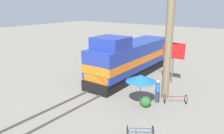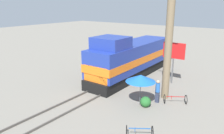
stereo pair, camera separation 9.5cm
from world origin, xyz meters
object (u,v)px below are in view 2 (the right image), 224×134
object	(u,v)px
billboard_sign	(174,53)
bicycle	(175,99)
locomotive	(130,59)
person_bystander	(158,90)
utility_pole	(169,40)
vendor_umbrella	(141,78)
bicycle_spare	(139,131)

from	to	relation	value
billboard_sign	bicycle	size ratio (longest dim) A/B	2.21
locomotive	person_bystander	bearing A→B (deg)	-39.69
locomotive	bicycle	xyz separation A→B (m)	(6.22, -3.52, -1.56)
utility_pole	person_bystander	bearing A→B (deg)	-95.53
utility_pole	vendor_umbrella	distance (m)	3.68
billboard_sign	locomotive	bearing A→B (deg)	-171.76
vendor_umbrella	bicycle	world-z (taller)	vendor_umbrella
vendor_umbrella	person_bystander	world-z (taller)	vendor_umbrella
vendor_umbrella	billboard_sign	xyz separation A→B (m)	(0.17, 5.99, 0.82)
locomotive	utility_pole	xyz separation A→B (m)	(5.14, -2.94, 2.81)
locomotive	bicycle_spare	xyz separation A→B (m)	(6.15, -9.01, -1.57)
utility_pole	bicycle_spare	distance (m)	7.55
vendor_umbrella	person_bystander	distance (m)	1.86
locomotive	person_bystander	distance (m)	6.59
billboard_sign	bicycle_spare	xyz separation A→B (m)	(1.82, -9.64, -2.62)
utility_pole	billboard_sign	xyz separation A→B (m)	(-0.81, 3.57, -1.77)
bicycle	billboard_sign	bearing A→B (deg)	172.50
utility_pole	vendor_umbrella	xyz separation A→B (m)	(-0.98, -2.42, -2.59)
person_bystander	bicycle	xyz separation A→B (m)	(1.20, 0.65, -0.64)
person_bystander	utility_pole	bearing A→B (deg)	84.47
utility_pole	bicycle	xyz separation A→B (m)	(1.08, -0.58, -4.38)
bicycle	bicycle_spare	bearing A→B (deg)	-32.68
vendor_umbrella	bicycle	size ratio (longest dim) A/B	1.34
person_bystander	billboard_sign	bearing A→B (deg)	98.20
locomotive	person_bystander	size ratio (longest dim) A/B	6.82
locomotive	utility_pole	distance (m)	6.56
billboard_sign	bicycle	world-z (taller)	billboard_sign
bicycle_spare	billboard_sign	bearing A→B (deg)	157.48
bicycle_spare	person_bystander	bearing A→B (deg)	159.92
locomotive	bicycle_spare	distance (m)	11.02
utility_pole	bicycle_spare	size ratio (longest dim) A/B	5.72
bicycle	bicycle_spare	world-z (taller)	bicycle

